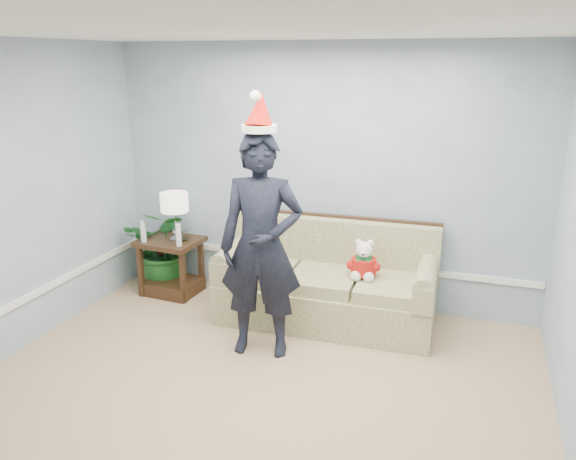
{
  "coord_description": "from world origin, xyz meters",
  "views": [
    {
      "loc": [
        1.51,
        -2.99,
        2.53
      ],
      "look_at": [
        -0.03,
        1.55,
        1.06
      ],
      "focal_mm": 35.0,
      "sensor_mm": 36.0,
      "label": 1
    }
  ],
  "objects_px": {
    "side_table": "(172,272)",
    "houseplant": "(166,247)",
    "table_lamp": "(174,204)",
    "sofa": "(327,285)",
    "man": "(261,247)",
    "teddy_bear": "(363,264)"
  },
  "relations": [
    {
      "from": "sofa",
      "to": "teddy_bear",
      "type": "relative_size",
      "value": 5.49
    },
    {
      "from": "sofa",
      "to": "teddy_bear",
      "type": "bearing_deg",
      "value": -15.66
    },
    {
      "from": "table_lamp",
      "to": "teddy_bear",
      "type": "distance_m",
      "value": 2.14
    },
    {
      "from": "table_lamp",
      "to": "houseplant",
      "type": "xyz_separation_m",
      "value": [
        -0.24,
        0.16,
        -0.56
      ]
    },
    {
      "from": "man",
      "to": "sofa",
      "type": "bearing_deg",
      "value": 54.14
    },
    {
      "from": "man",
      "to": "side_table",
      "type": "bearing_deg",
      "value": 137.03
    },
    {
      "from": "sofa",
      "to": "houseplant",
      "type": "height_order",
      "value": "sofa"
    },
    {
      "from": "table_lamp",
      "to": "side_table",
      "type": "bearing_deg",
      "value": 179.21
    },
    {
      "from": "side_table",
      "to": "table_lamp",
      "type": "bearing_deg",
      "value": -0.79
    },
    {
      "from": "teddy_bear",
      "to": "side_table",
      "type": "bearing_deg",
      "value": 170.38
    },
    {
      "from": "side_table",
      "to": "houseplant",
      "type": "relative_size",
      "value": 0.73
    },
    {
      "from": "houseplant",
      "to": "man",
      "type": "height_order",
      "value": "man"
    },
    {
      "from": "table_lamp",
      "to": "man",
      "type": "relative_size",
      "value": 0.27
    },
    {
      "from": "side_table",
      "to": "houseplant",
      "type": "height_order",
      "value": "houseplant"
    },
    {
      "from": "sofa",
      "to": "teddy_bear",
      "type": "xyz_separation_m",
      "value": [
        0.37,
        -0.1,
        0.31
      ]
    },
    {
      "from": "man",
      "to": "teddy_bear",
      "type": "distance_m",
      "value": 1.1
    },
    {
      "from": "sofa",
      "to": "teddy_bear",
      "type": "height_order",
      "value": "sofa"
    },
    {
      "from": "man",
      "to": "teddy_bear",
      "type": "xyz_separation_m",
      "value": [
        0.75,
        0.73,
        -0.33
      ]
    },
    {
      "from": "side_table",
      "to": "teddy_bear",
      "type": "distance_m",
      "value": 2.23
    },
    {
      "from": "side_table",
      "to": "houseplant",
      "type": "distance_m",
      "value": 0.31
    },
    {
      "from": "sofa",
      "to": "man",
      "type": "bearing_deg",
      "value": -115.98
    },
    {
      "from": "table_lamp",
      "to": "teddy_bear",
      "type": "bearing_deg",
      "value": -4.38
    }
  ]
}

